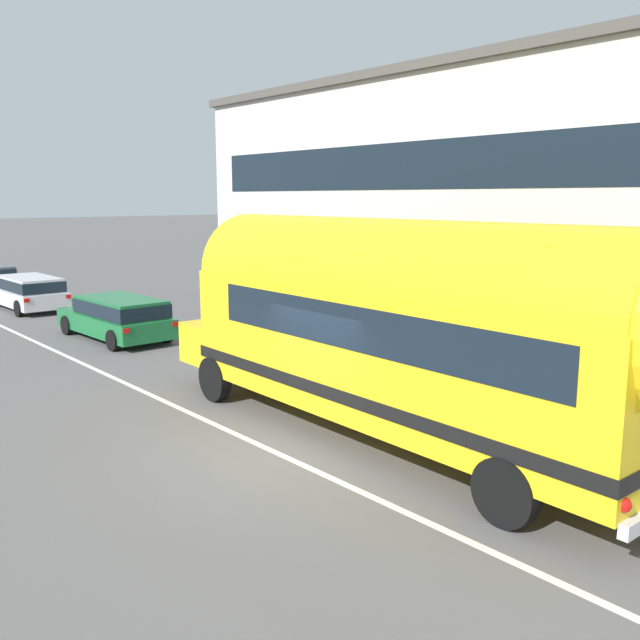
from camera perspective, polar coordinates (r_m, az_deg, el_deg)
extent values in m
plane|color=#565454|center=(12.34, -3.20, -11.19)|extent=(300.00, 300.00, 0.00)
cube|color=silver|center=(22.71, -22.01, -1.99)|extent=(0.14, 80.00, 0.01)
cube|color=silver|center=(24.23, -13.10, -0.78)|extent=(0.12, 80.00, 0.01)
cube|color=beige|center=(21.03, 19.97, 7.67)|extent=(9.73, 21.80, 7.60)
cube|color=#4C4742|center=(21.27, 20.64, 18.27)|extent=(10.03, 22.10, 0.24)
cube|color=black|center=(17.18, 11.58, 0.94)|extent=(0.08, 19.80, 1.20)
cube|color=black|center=(16.99, 12.00, 12.67)|extent=(0.08, 19.80, 1.20)
cube|color=yellow|center=(12.49, 6.38, -2.58)|extent=(2.71, 9.77, 2.30)
cylinder|color=yellow|center=(12.29, 6.48, 2.66)|extent=(2.66, 9.67, 2.45)
cube|color=yellow|center=(16.85, -7.22, -1.62)|extent=(2.29, 1.35, 0.95)
cube|color=black|center=(12.65, 6.32, -5.45)|extent=(2.75, 9.81, 0.24)
cube|color=black|center=(12.17, 7.45, -0.06)|extent=(2.70, 7.97, 0.76)
sphere|color=red|center=(9.28, 23.94, -13.88)|extent=(0.20, 0.20, 0.20)
cube|color=black|center=(16.13, -6.18, 2.65)|extent=(2.14, 0.15, 0.96)
cube|color=silver|center=(17.45, -8.43, -1.66)|extent=(0.90, 0.12, 0.56)
cylinder|color=black|center=(15.51, -8.75, -4.87)|extent=(0.28, 1.01, 1.00)
cylinder|color=black|center=(16.78, -1.87, -3.60)|extent=(0.28, 1.01, 1.00)
cylinder|color=black|center=(10.04, 15.19, -13.64)|extent=(0.28, 1.01, 1.00)
cylinder|color=black|center=(11.91, 21.84, -10.18)|extent=(0.28, 1.01, 1.00)
cube|color=#196633|center=(23.02, -16.70, -0.21)|extent=(2.01, 4.81, 0.60)
cube|color=#196633|center=(22.50, -16.24, 1.07)|extent=(1.76, 3.35, 0.55)
cube|color=black|center=(22.51, -16.24, 1.00)|extent=(1.83, 3.40, 0.43)
cube|color=red|center=(20.53, -15.82, -0.87)|extent=(0.20, 0.05, 0.14)
cube|color=red|center=(21.29, -11.94, -0.32)|extent=(0.20, 0.05, 0.14)
cylinder|color=black|center=(24.21, -20.31, -0.40)|extent=(0.22, 0.65, 0.64)
cylinder|color=black|center=(24.92, -16.55, 0.10)|extent=(0.22, 0.65, 0.64)
cylinder|color=black|center=(21.19, -16.83, -1.63)|extent=(0.22, 0.65, 0.64)
cylinder|color=black|center=(22.00, -12.68, -1.02)|extent=(0.22, 0.65, 0.64)
cube|color=silver|center=(30.34, -23.22, 1.81)|extent=(1.88, 4.75, 0.60)
cube|color=silver|center=(29.82, -23.00, 2.81)|extent=(1.66, 3.30, 0.55)
cube|color=black|center=(29.83, -23.00, 2.76)|extent=(1.73, 3.34, 0.43)
cube|color=red|center=(27.84, -23.23, 1.51)|extent=(0.20, 0.04, 0.14)
cube|color=red|center=(28.36, -20.20, 1.85)|extent=(0.20, 0.04, 0.14)
cylinder|color=black|center=(32.21, -22.67, 1.93)|extent=(0.21, 0.64, 0.64)
cylinder|color=black|center=(28.54, -23.78, 0.89)|extent=(0.21, 0.64, 0.64)
cylinder|color=black|center=(29.10, -20.52, 1.27)|extent=(0.21, 0.64, 0.64)
cube|color=red|center=(34.27, -23.88, 2.94)|extent=(0.20, 0.04, 0.14)
cylinder|color=black|center=(35.01, -24.04, 2.43)|extent=(0.21, 0.64, 0.64)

